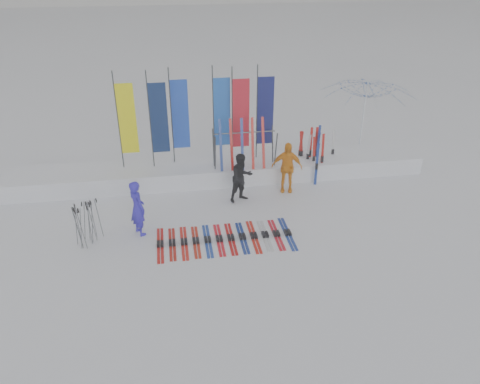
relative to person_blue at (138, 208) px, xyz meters
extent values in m
plane|color=white|center=(2.65, -1.49, -0.80)|extent=(120.00, 120.00, 0.00)
cube|color=white|center=(2.65, 3.11, -0.50)|extent=(14.00, 1.60, 0.60)
imported|color=#2C22C7|center=(0.00, 0.00, 0.00)|extent=(0.63, 0.70, 1.61)
imported|color=black|center=(3.12, 1.44, -0.02)|extent=(0.94, 0.85, 1.57)
imported|color=orange|center=(4.65, 1.86, 0.04)|extent=(1.05, 0.63, 1.68)
imported|color=white|center=(8.06, 4.03, 0.71)|extent=(3.67, 3.72, 3.04)
cube|color=red|center=(0.54, -0.71, -0.77)|extent=(0.17, 1.69, 0.07)
cube|color=#AE190D|center=(0.86, -0.71, -0.77)|extent=(0.17, 1.58, 0.07)
cube|color=red|center=(1.18, -0.71, -0.77)|extent=(0.17, 1.63, 0.07)
cube|color=#B8220E|center=(1.50, -0.71, -0.77)|extent=(0.17, 1.56, 0.07)
cube|color=#163597|center=(1.82, -0.71, -0.77)|extent=(0.17, 1.62, 0.07)
cube|color=red|center=(2.14, -0.71, -0.77)|extent=(0.17, 1.59, 0.07)
cube|color=#B6110E|center=(2.46, -0.71, -0.77)|extent=(0.17, 1.59, 0.07)
cube|color=navy|center=(2.78, -0.71, -0.77)|extent=(0.17, 1.58, 0.07)
cube|color=red|center=(3.10, -0.71, -0.77)|extent=(0.17, 1.65, 0.07)
cube|color=silver|center=(3.42, -0.71, -0.77)|extent=(0.17, 1.58, 0.07)
cube|color=red|center=(3.74, -0.71, -0.77)|extent=(0.17, 1.57, 0.07)
cube|color=navy|center=(4.06, -0.71, -0.77)|extent=(0.17, 1.70, 0.07)
cylinder|color=#595B60|center=(-1.21, -0.22, -0.18)|extent=(0.10, 0.12, 1.24)
cylinder|color=#595B60|center=(-1.58, -0.34, -0.22)|extent=(0.15, 0.12, 1.15)
cylinder|color=#595B60|center=(-1.20, -0.26, -0.19)|extent=(0.14, 0.04, 1.23)
cylinder|color=#595B60|center=(-1.45, -0.54, -0.18)|extent=(0.16, 0.06, 1.24)
cylinder|color=#595B60|center=(-1.30, -0.17, -0.19)|extent=(0.12, 0.09, 1.23)
cylinder|color=#595B60|center=(-1.20, -0.01, -0.22)|extent=(0.06, 0.02, 1.16)
cylinder|color=#595B60|center=(-1.60, -0.33, -0.22)|extent=(0.12, 0.06, 1.17)
cylinder|color=#595B60|center=(-1.52, -0.54, -0.20)|extent=(0.09, 0.10, 1.20)
cylinder|color=#595B60|center=(-1.04, -0.07, -0.17)|extent=(0.08, 0.15, 1.25)
cylinder|color=#595B60|center=(-1.44, -0.51, -0.19)|extent=(0.15, 0.11, 1.23)
cylinder|color=#595B60|center=(-1.26, -0.32, -0.21)|extent=(0.05, 0.05, 1.18)
cylinder|color=#595B60|center=(-1.42, -0.06, -0.22)|extent=(0.15, 0.08, 1.16)
cylinder|color=#595B60|center=(-1.56, -0.25, -0.19)|extent=(0.04, 0.02, 1.22)
cylinder|color=#383A3F|center=(-0.57, 3.26, 1.40)|extent=(0.04, 0.04, 3.20)
cube|color=#F5F30C|center=(-0.28, 3.26, 1.45)|extent=(0.55, 0.03, 2.30)
cylinder|color=#383A3F|center=(0.43, 3.17, 1.40)|extent=(0.04, 0.04, 3.20)
cube|color=#0B2052|center=(0.72, 3.17, 1.45)|extent=(0.55, 0.03, 2.30)
cylinder|color=#383A3F|center=(1.12, 3.44, 1.40)|extent=(0.04, 0.04, 3.20)
cube|color=blue|center=(1.41, 3.44, 1.45)|extent=(0.55, 0.03, 2.30)
cylinder|color=#383A3F|center=(2.50, 3.46, 1.40)|extent=(0.04, 0.04, 3.20)
cube|color=blue|center=(2.79, 3.46, 1.45)|extent=(0.55, 0.03, 2.30)
cylinder|color=#383A3F|center=(3.10, 3.23, 1.40)|extent=(0.04, 0.04, 3.20)
cube|color=red|center=(3.39, 3.23, 1.45)|extent=(0.55, 0.03, 2.30)
cylinder|color=#383A3F|center=(3.94, 3.37, 1.40)|extent=(0.04, 0.04, 3.20)
cube|color=#0D125B|center=(4.23, 3.37, 1.45)|extent=(0.55, 0.03, 2.30)
cylinder|color=#383A3F|center=(2.42, 2.46, 0.42)|extent=(0.04, 0.30, 1.23)
cylinder|color=#383A3F|center=(2.42, 2.96, 0.42)|extent=(0.04, 0.30, 1.23)
cylinder|color=#383A3F|center=(4.42, 2.46, 0.42)|extent=(0.04, 0.30, 1.23)
cylinder|color=#383A3F|center=(4.42, 2.96, 0.42)|extent=(0.04, 0.30, 1.23)
cylinder|color=#383A3F|center=(3.42, 2.71, 0.98)|extent=(2.00, 0.04, 0.04)
cube|color=red|center=(6.06, 2.54, 0.01)|extent=(0.09, 0.04, 1.62)
cube|color=silver|center=(5.67, 2.93, -0.05)|extent=(0.09, 0.03, 1.51)
cube|color=red|center=(5.83, 2.73, -0.07)|extent=(0.09, 0.03, 1.47)
cube|color=red|center=(5.53, 3.21, -0.05)|extent=(0.09, 0.04, 1.51)
cube|color=red|center=(5.49, 3.27, -0.05)|extent=(0.09, 0.03, 1.50)
cube|color=red|center=(6.00, 3.15, 0.02)|extent=(0.09, 0.03, 1.64)
cube|color=navy|center=(6.11, 3.30, 0.03)|extent=(0.09, 0.03, 1.68)
cube|color=silver|center=(6.67, 3.21, -0.05)|extent=(0.09, 0.03, 1.51)
cube|color=navy|center=(6.06, 3.09, -0.05)|extent=(0.09, 0.04, 1.51)
cube|color=navy|center=(5.74, 2.11, -0.05)|extent=(0.09, 0.03, 1.51)
cube|color=red|center=(5.79, 3.07, 0.05)|extent=(0.09, 0.03, 1.70)
camera|label=1|loc=(0.99, -11.37, 6.30)|focal=35.00mm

